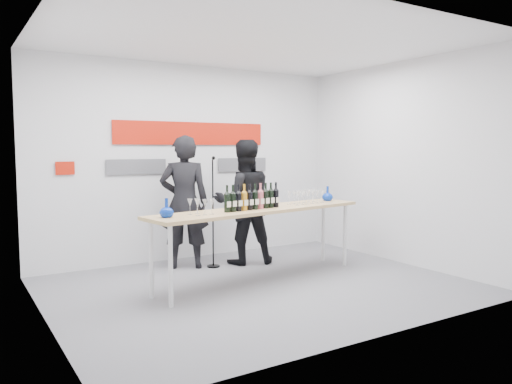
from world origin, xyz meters
TOP-DOWN VIEW (x-y plane):
  - ground at (0.00, 0.00)m, footprint 5.00×5.00m
  - back_wall at (0.00, 2.00)m, footprint 5.00×0.04m
  - signage at (-0.06, 1.97)m, footprint 3.38×0.02m
  - tasting_table at (0.15, 0.25)m, footprint 3.22×1.12m
  - wine_bottles at (-0.01, 0.17)m, footprint 0.89×0.21m
  - decanter_left at (-1.20, 0.07)m, footprint 0.16×0.16m
  - decanter_right at (1.49, 0.50)m, footprint 0.16×0.16m
  - glasses_left at (-0.78, 0.09)m, footprint 0.29×0.24m
  - glasses_right at (1.00, 0.39)m, footprint 0.58×0.30m
  - presenter_left at (-0.40, 1.40)m, footprint 0.82×0.70m
  - presenter_right at (0.47, 1.20)m, footprint 1.06×0.92m
  - mic_stand at (-0.04, 1.22)m, footprint 0.19×0.19m

SIDE VIEW (x-z plane):
  - ground at x=0.00m, z-range 0.00..0.00m
  - mic_stand at x=-0.04m, z-range -0.31..1.29m
  - tasting_table at x=0.15m, z-range 0.40..1.35m
  - presenter_right at x=0.47m, z-range 0.00..1.85m
  - presenter_left at x=-0.40m, z-range 0.00..1.90m
  - glasses_left at x=-0.78m, z-range 0.95..1.13m
  - glasses_right at x=1.00m, z-range 0.95..1.13m
  - decanter_left at x=-1.20m, z-range 0.95..1.16m
  - decanter_right at x=1.49m, z-range 0.95..1.16m
  - wine_bottles at x=-0.01m, z-range 0.95..1.28m
  - back_wall at x=0.00m, z-range 0.00..3.00m
  - signage at x=-0.06m, z-range 1.41..2.20m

